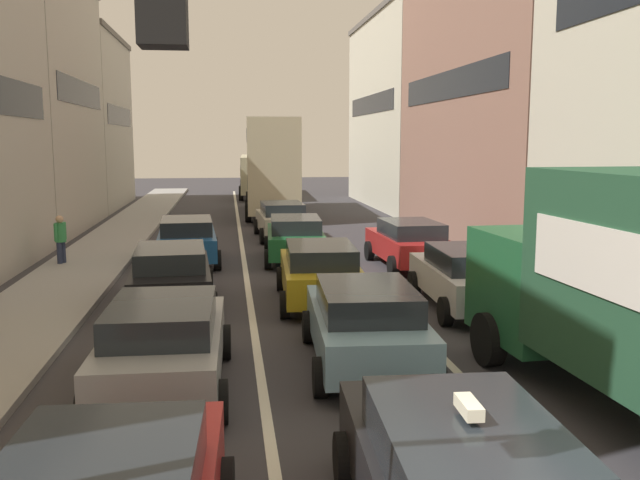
{
  "coord_description": "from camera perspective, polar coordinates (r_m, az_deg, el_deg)",
  "views": [
    {
      "loc": [
        -2.2,
        -4.23,
        4.0
      ],
      "look_at": [
        0.0,
        12.0,
        1.6
      ],
      "focal_mm": 38.36,
      "sensor_mm": 36.0,
      "label": 1
    }
  ],
  "objects": [
    {
      "name": "sedan_centre_lane_second",
      "position": [
        12.21,
        3.81,
        -6.89
      ],
      "size": [
        2.25,
        4.39,
        1.49
      ],
      "rotation": [
        0.0,
        0.0,
        1.52
      ],
      "color": "#759EB7",
      "rests_on": "ground"
    },
    {
      "name": "lane_stripe_right",
      "position": [
        24.86,
        1.41,
        -0.92
      ],
      "size": [
        0.16,
        60.0,
        0.01
      ],
      "primitive_type": "cube",
      "color": "silver",
      "rests_on": "ground"
    },
    {
      "name": "coupe_centre_lane_fourth",
      "position": [
        22.71,
        -2.08,
        0.22
      ],
      "size": [
        2.25,
        4.39,
        1.49
      ],
      "rotation": [
        0.0,
        0.0,
        1.52
      ],
      "color": "#19592D",
      "rests_on": "ground"
    },
    {
      "name": "building_row_right",
      "position": [
        28.15,
        18.19,
        12.28
      ],
      "size": [
        7.2,
        43.9,
        13.67
      ],
      "rotation": [
        0.0,
        0.0,
        -1.57
      ],
      "color": "beige",
      "rests_on": "ground"
    },
    {
      "name": "wagon_right_lane_far",
      "position": [
        21.73,
        7.46,
        -0.21
      ],
      "size": [
        2.18,
        4.36,
        1.49
      ],
      "rotation": [
        0.0,
        0.0,
        1.61
      ],
      "color": "#A51E1E",
      "rests_on": "ground"
    },
    {
      "name": "bus_far_queue_secondary",
      "position": [
        49.03,
        -5.1,
        5.68
      ],
      "size": [
        3.07,
        10.58,
        2.9
      ],
      "rotation": [
        0.0,
        0.0,
        1.54
      ],
      "color": "#BFB793",
      "rests_on": "ground"
    },
    {
      "name": "sedan_right_lane_behind_truck",
      "position": [
        16.61,
        12.19,
        -2.97
      ],
      "size": [
        2.2,
        4.37,
        1.49
      ],
      "rotation": [
        0.0,
        0.0,
        1.53
      ],
      "color": "silver",
      "rests_on": "ground"
    },
    {
      "name": "pedestrian_near_kerb",
      "position": [
        23.03,
        -20.83,
        0.17
      ],
      "size": [
        0.34,
        0.5,
        1.66
      ],
      "rotation": [
        0.0,
        0.0,
        2.71
      ],
      "color": "#262D47",
      "rests_on": "ground"
    },
    {
      "name": "bus_mid_queue_primary",
      "position": [
        36.78,
        -4.09,
        6.49
      ],
      "size": [
        3.07,
        10.58,
        5.06
      ],
      "rotation": [
        0.0,
        0.0,
        1.54
      ],
      "color": "#BFB793",
      "rests_on": "ground"
    },
    {
      "name": "sedan_left_lane_fourth",
      "position": [
        22.68,
        -11.04,
        0.06
      ],
      "size": [
        2.24,
        4.39,
        1.49
      ],
      "rotation": [
        0.0,
        0.0,
        1.62
      ],
      "color": "#194C8C",
      "rests_on": "ground"
    },
    {
      "name": "sedan_centre_lane_fifth",
      "position": [
        27.97,
        -3.19,
        1.74
      ],
      "size": [
        2.19,
        4.36,
        1.49
      ],
      "rotation": [
        0.0,
        0.0,
        1.61
      ],
      "color": "beige",
      "rests_on": "ground"
    },
    {
      "name": "hatchback_centre_lane_third",
      "position": [
        16.81,
        -0.0,
        -2.64
      ],
      "size": [
        2.23,
        4.38,
        1.49
      ],
      "rotation": [
        0.0,
        0.0,
        1.52
      ],
      "color": "#B29319",
      "rests_on": "ground"
    },
    {
      "name": "sidewalk_left",
      "position": [
        24.95,
        -18.01,
        -1.14
      ],
      "size": [
        2.6,
        64.0,
        0.14
      ],
      "primitive_type": "cube",
      "color": "#9A9A9A",
      "rests_on": "ground"
    },
    {
      "name": "wagon_left_lane_second",
      "position": [
        11.3,
        -12.88,
        -8.34
      ],
      "size": [
        2.12,
        4.33,
        1.49
      ],
      "rotation": [
        0.0,
        0.0,
        1.55
      ],
      "color": "gray",
      "rests_on": "ground"
    },
    {
      "name": "sedan_left_lane_third",
      "position": [
        16.81,
        -12.31,
        -2.84
      ],
      "size": [
        2.26,
        4.4,
        1.49
      ],
      "rotation": [
        0.0,
        0.0,
        1.63
      ],
      "color": "black",
      "rests_on": "ground"
    },
    {
      "name": "lane_stripe_left",
      "position": [
        24.56,
        -6.45,
        -1.08
      ],
      "size": [
        0.16,
        60.0,
        0.01
      ],
      "primitive_type": "cube",
      "color": "silver",
      "rests_on": "ground"
    }
  ]
}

